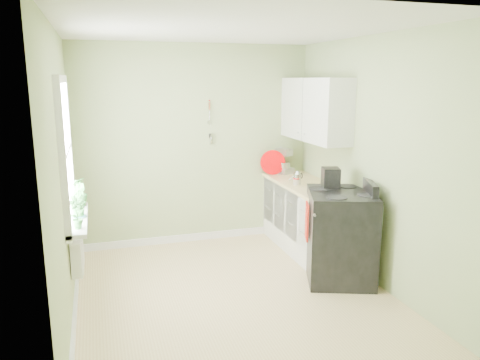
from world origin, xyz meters
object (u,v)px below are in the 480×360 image
object	(u,v)px
stand_mixer	(282,161)
coffee_maker	(330,183)
kettle	(297,178)
stove	(340,235)

from	to	relation	value
stand_mixer	coffee_maker	world-z (taller)	stand_mixer
kettle	coffee_maker	xyz separation A→B (m)	(0.11, -0.67, 0.07)
stand_mixer	kettle	distance (m)	0.78
kettle	coffee_maker	bearing A→B (deg)	-80.54
stand_mixer	coffee_maker	size ratio (longest dim) A/B	1.20
stove	coffee_maker	world-z (taller)	coffee_maker
stove	stand_mixer	bearing A→B (deg)	90.84
stove	stand_mixer	world-z (taller)	stand_mixer
stand_mixer	coffee_maker	bearing A→B (deg)	-89.83
stove	kettle	distance (m)	1.05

